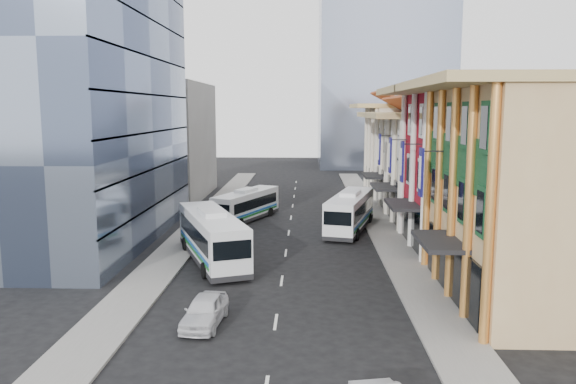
{
  "coord_description": "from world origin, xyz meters",
  "views": [
    {
      "loc": [
        1.55,
        -26.54,
        10.85
      ],
      "look_at": [
        0.1,
        17.13,
        4.38
      ],
      "focal_mm": 35.0,
      "sensor_mm": 36.0,
      "label": 1
    }
  ],
  "objects_px": {
    "shophouse_tan": "(528,196)",
    "bus_right": "(350,211)",
    "office_tower": "(76,57)",
    "bus_left_near": "(212,235)",
    "sedan_left": "(205,310)",
    "bus_left_far": "(246,204)"
  },
  "relations": [
    {
      "from": "sedan_left",
      "to": "bus_left_far",
      "type": "bearing_deg",
      "value": 96.47
    },
    {
      "from": "office_tower",
      "to": "sedan_left",
      "type": "xyz_separation_m",
      "value": [
        13.43,
        -18.5,
        -14.25
      ]
    },
    {
      "from": "shophouse_tan",
      "to": "bus_right",
      "type": "relative_size",
      "value": 1.24
    },
    {
      "from": "bus_left_near",
      "to": "sedan_left",
      "type": "xyz_separation_m",
      "value": [
        1.61,
        -11.88,
        -1.16
      ]
    },
    {
      "from": "shophouse_tan",
      "to": "bus_left_near",
      "type": "distance_m",
      "value": 20.95
    },
    {
      "from": "bus_left_near",
      "to": "bus_left_far",
      "type": "xyz_separation_m",
      "value": [
        0.85,
        15.08,
        -0.32
      ]
    },
    {
      "from": "shophouse_tan",
      "to": "bus_right",
      "type": "bearing_deg",
      "value": 114.97
    },
    {
      "from": "bus_left_far",
      "to": "bus_right",
      "type": "height_order",
      "value": "bus_right"
    },
    {
      "from": "shophouse_tan",
      "to": "bus_left_far",
      "type": "bearing_deg",
      "value": 129.21
    },
    {
      "from": "office_tower",
      "to": "bus_left_far",
      "type": "relative_size",
      "value": 3.02
    },
    {
      "from": "shophouse_tan",
      "to": "office_tower",
      "type": "bearing_deg",
      "value": 155.7
    },
    {
      "from": "office_tower",
      "to": "bus_left_far",
      "type": "distance_m",
      "value": 20.3
    },
    {
      "from": "shophouse_tan",
      "to": "office_tower",
      "type": "height_order",
      "value": "office_tower"
    },
    {
      "from": "bus_left_near",
      "to": "bus_left_far",
      "type": "relative_size",
      "value": 1.2
    },
    {
      "from": "bus_right",
      "to": "sedan_left",
      "type": "bearing_deg",
      "value": -96.84
    },
    {
      "from": "bus_left_far",
      "to": "bus_right",
      "type": "distance_m",
      "value": 10.69
    },
    {
      "from": "bus_left_near",
      "to": "bus_right",
      "type": "xyz_separation_m",
      "value": [
        10.68,
        10.86,
        -0.11
      ]
    },
    {
      "from": "sedan_left",
      "to": "shophouse_tan",
      "type": "bearing_deg",
      "value": 19.22
    },
    {
      "from": "office_tower",
      "to": "sedan_left",
      "type": "distance_m",
      "value": 26.93
    },
    {
      "from": "sedan_left",
      "to": "bus_left_near",
      "type": "bearing_deg",
      "value": 102.57
    },
    {
      "from": "office_tower",
      "to": "bus_right",
      "type": "height_order",
      "value": "office_tower"
    },
    {
      "from": "bus_left_far",
      "to": "sedan_left",
      "type": "xyz_separation_m",
      "value": [
        0.76,
        -26.96,
        -0.84
      ]
    }
  ]
}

